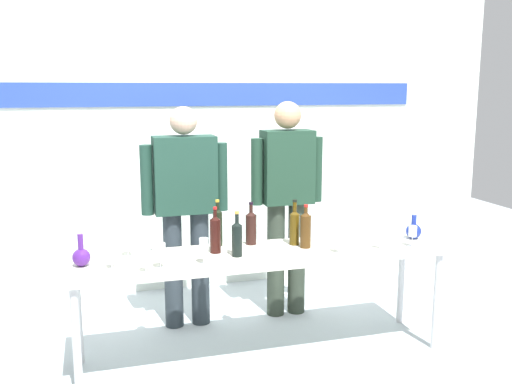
% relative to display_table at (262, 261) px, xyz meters
% --- Properties ---
extents(ground_plane, '(10.00, 10.00, 0.00)m').
position_rel_display_table_xyz_m(ground_plane, '(0.00, 0.00, -0.67)').
color(ground_plane, '#AEBAC1').
extents(back_wall, '(5.48, 0.11, 3.00)m').
position_rel_display_table_xyz_m(back_wall, '(0.00, 1.55, 0.83)').
color(back_wall, white).
rests_on(back_wall, ground).
extents(display_table, '(2.52, 0.57, 0.73)m').
position_rel_display_table_xyz_m(display_table, '(0.00, 0.00, 0.00)').
color(display_table, silver).
rests_on(display_table, ground).
extents(decanter_blue_left, '(0.11, 0.11, 0.20)m').
position_rel_display_table_xyz_m(decanter_blue_left, '(-1.15, 0.02, 0.12)').
color(decanter_blue_left, '#502284').
rests_on(decanter_blue_left, display_table).
extents(decanter_blue_right, '(0.11, 0.11, 0.18)m').
position_rel_display_table_xyz_m(decanter_blue_right, '(1.15, 0.02, 0.12)').
color(decanter_blue_right, navy).
rests_on(decanter_blue_right, display_table).
extents(presenter_left, '(0.65, 0.22, 1.68)m').
position_rel_display_table_xyz_m(presenter_left, '(-0.40, 0.66, 0.30)').
color(presenter_left, '#293238').
rests_on(presenter_left, ground).
extents(presenter_right, '(0.58, 0.22, 1.71)m').
position_rel_display_table_xyz_m(presenter_right, '(0.40, 0.66, 0.30)').
color(presenter_right, '#2F392D').
rests_on(presenter_right, ground).
extents(wine_bottle_0, '(0.07, 0.07, 0.31)m').
position_rel_display_table_xyz_m(wine_bottle_0, '(-0.30, 0.08, 0.19)').
color(wine_bottle_0, black).
rests_on(wine_bottle_0, display_table).
extents(wine_bottle_1, '(0.08, 0.08, 0.30)m').
position_rel_display_table_xyz_m(wine_bottle_1, '(-0.02, 0.21, 0.19)').
color(wine_bottle_1, black).
rests_on(wine_bottle_1, display_table).
extents(wine_bottle_2, '(0.07, 0.07, 0.30)m').
position_rel_display_table_xyz_m(wine_bottle_2, '(-0.18, -0.04, 0.18)').
color(wine_bottle_2, black).
rests_on(wine_bottle_2, display_table).
extents(wine_bottle_3, '(0.06, 0.06, 0.32)m').
position_rel_display_table_xyz_m(wine_bottle_3, '(-0.25, 0.24, 0.20)').
color(wine_bottle_3, black).
rests_on(wine_bottle_3, display_table).
extents(wine_bottle_4, '(0.07, 0.07, 0.32)m').
position_rel_display_table_xyz_m(wine_bottle_4, '(0.27, 0.12, 0.19)').
color(wine_bottle_4, '#49360A').
rests_on(wine_bottle_4, display_table).
extents(wine_bottle_5, '(0.07, 0.07, 0.30)m').
position_rel_display_table_xyz_m(wine_bottle_5, '(0.31, 0.02, 0.19)').
color(wine_bottle_5, '#462C10').
rests_on(wine_bottle_5, display_table).
extents(wine_glass_left_0, '(0.06, 0.06, 0.16)m').
position_rel_display_table_xyz_m(wine_glass_left_0, '(-0.42, -0.14, 0.17)').
color(wine_glass_left_0, white).
rests_on(wine_glass_left_0, display_table).
extents(wine_glass_left_1, '(0.06, 0.06, 0.15)m').
position_rel_display_table_xyz_m(wine_glass_left_1, '(-0.78, -0.22, 0.17)').
color(wine_glass_left_1, white).
rests_on(wine_glass_left_1, display_table).
extents(wine_glass_left_2, '(0.07, 0.07, 0.14)m').
position_rel_display_table_xyz_m(wine_glass_left_2, '(-0.86, 0.16, 0.16)').
color(wine_glass_left_2, white).
rests_on(wine_glass_left_2, display_table).
extents(wine_glass_left_3, '(0.07, 0.07, 0.16)m').
position_rel_display_table_xyz_m(wine_glass_left_3, '(-0.69, -0.15, 0.17)').
color(wine_glass_left_3, white).
rests_on(wine_glass_left_3, display_table).
extents(wine_glass_left_4, '(0.07, 0.07, 0.15)m').
position_rel_display_table_xyz_m(wine_glass_left_4, '(-0.70, 0.23, 0.17)').
color(wine_glass_left_4, white).
rests_on(wine_glass_left_4, display_table).
extents(wine_glass_left_5, '(0.06, 0.06, 0.15)m').
position_rel_display_table_xyz_m(wine_glass_left_5, '(-0.97, -0.09, 0.17)').
color(wine_glass_left_5, white).
rests_on(wine_glass_left_5, display_table).
extents(wine_glass_right_0, '(0.06, 0.06, 0.16)m').
position_rel_display_table_xyz_m(wine_glass_right_0, '(0.79, -0.16, 0.17)').
color(wine_glass_right_0, white).
rests_on(wine_glass_right_0, display_table).
extents(wine_glass_right_1, '(0.06, 0.06, 0.13)m').
position_rel_display_table_xyz_m(wine_glass_right_1, '(0.69, 0.16, 0.15)').
color(wine_glass_right_1, white).
rests_on(wine_glass_right_1, display_table).
extents(wine_glass_right_2, '(0.06, 0.06, 0.15)m').
position_rel_display_table_xyz_m(wine_glass_right_2, '(1.03, -0.16, 0.16)').
color(wine_glass_right_2, white).
rests_on(wine_glass_right_2, display_table).
extents(wine_glass_right_3, '(0.06, 0.06, 0.15)m').
position_rel_display_table_xyz_m(wine_glass_right_3, '(0.48, -0.16, 0.16)').
color(wine_glass_right_3, white).
rests_on(wine_glass_right_3, display_table).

